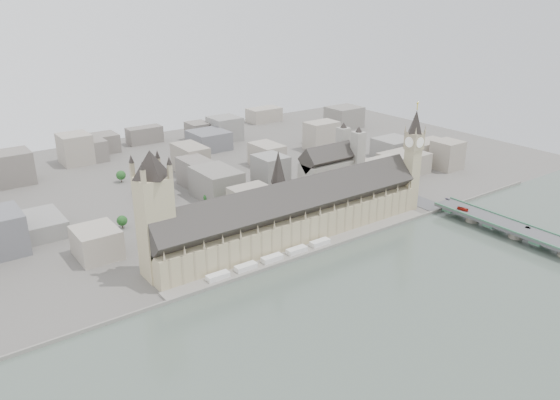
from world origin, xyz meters
TOP-DOWN VIEW (x-y plane):
  - ground at (0.00, 0.00)m, footprint 900.00×900.00m
  - river_thames at (0.00, -165.00)m, footprint 600.00×600.00m
  - embankment_wall at (0.00, -15.00)m, footprint 600.00×1.50m
  - river_terrace at (0.00, -7.50)m, footprint 270.00×15.00m
  - terrace_tents at (-40.00, -7.00)m, footprint 118.00×7.00m
  - palace_of_westminster at (0.00, 19.70)m, footprint 265.00×40.73m
  - elizabeth_tower at (138.00, 8.00)m, footprint 17.00×17.00m
  - victoria_tower at (-122.00, 26.00)m, footprint 30.00×30.00m
  - central_tower at (-10.00, 26.00)m, footprint 13.00×13.00m
  - westminster_bridge at (162.00, -87.50)m, footprint 25.00×325.00m
  - bridge_parapets at (162.00, -132.00)m, footprint 25.00×235.00m
  - westminster_abbey at (110.92, 95.00)m, footprint 68.00×36.00m
  - city_skyline_inland at (0.00, 245.00)m, footprint 720.00×360.00m
  - park_trees at (-10.00, 60.00)m, footprint 110.00×30.00m
  - red_bus_north at (156.19, -42.20)m, footprint 4.67×10.66m
  - car_silver at (167.91, -101.67)m, footprint 2.78×4.50m
  - car_approach at (168.11, -15.31)m, footprint 2.98×5.25m

SIDE VIEW (x-z plane):
  - ground at x=0.00m, z-range 0.00..0.00m
  - river_thames at x=0.00m, z-range 0.00..0.00m
  - river_terrace at x=0.00m, z-range 0.00..2.00m
  - embankment_wall at x=0.00m, z-range 0.00..3.00m
  - terrace_tents at x=-40.00m, z-range 2.00..6.00m
  - westminster_bridge at x=162.00m, z-range 0.00..10.25m
  - park_trees at x=-10.00m, z-range 0.00..15.00m
  - bridge_parapets at x=162.00m, z-range 10.25..11.40m
  - car_silver at x=167.91m, z-range 10.25..11.65m
  - car_approach at x=168.11m, z-range 10.25..11.68m
  - red_bus_north at x=156.19m, z-range 10.25..13.14m
  - city_skyline_inland at x=0.00m, z-range 0.00..38.00m
  - palace_of_westminster at x=0.00m, z-range -5.02..50.43m
  - westminster_abbey at x=110.92m, z-range -6.92..57.08m
  - victoria_tower at x=-122.00m, z-range 5.20..105.20m
  - central_tower at x=-10.00m, z-range 33.92..81.92m
  - elizabeth_tower at x=138.00m, z-range 4.34..111.84m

